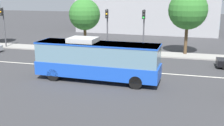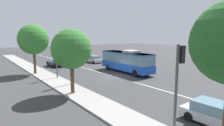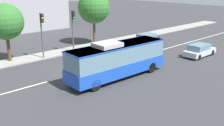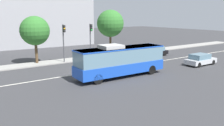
{
  "view_description": "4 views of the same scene",
  "coord_description": "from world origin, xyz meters",
  "px_view_note": "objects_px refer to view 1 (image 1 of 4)",
  "views": [
    {
      "loc": [
        8.07,
        -23.58,
        6.84
      ],
      "look_at": [
        2.17,
        -2.03,
        1.18
      ],
      "focal_mm": 43.84,
      "sensor_mm": 36.0,
      "label": 1
    },
    {
      "loc": [
        -20.59,
        15.56,
        5.67
      ],
      "look_at": [
        2.26,
        -1.38,
        1.5
      ],
      "focal_mm": 30.25,
      "sensor_mm": 36.0,
      "label": 2
    },
    {
      "loc": [
        -14.0,
        -19.43,
        8.4
      ],
      "look_at": [
        2.04,
        -1.87,
        0.88
      ],
      "focal_mm": 41.22,
      "sensor_mm": 36.0,
      "label": 3
    },
    {
      "loc": [
        -12.74,
        -22.15,
        6.38
      ],
      "look_at": [
        2.0,
        -0.84,
        0.93
      ],
      "focal_mm": 36.49,
      "sensor_mm": 36.0,
      "label": 4
    }
  ],
  "objects_px": {
    "traffic_light_far_corner": "(144,24)",
    "street_tree_kerbside_left": "(188,10)",
    "street_tree_kerbside_right": "(85,15)",
    "traffic_light_mid_block": "(3,20)",
    "traffic_light_near_corner": "(107,23)",
    "transit_bus": "(97,59)"
  },
  "relations": [
    {
      "from": "street_tree_kerbside_right",
      "to": "traffic_light_mid_block",
      "type": "bearing_deg",
      "value": -172.27
    },
    {
      "from": "traffic_light_near_corner",
      "to": "street_tree_kerbside_left",
      "type": "xyz_separation_m",
      "value": [
        8.81,
        1.89,
        1.52
      ]
    },
    {
      "from": "traffic_light_mid_block",
      "to": "street_tree_kerbside_right",
      "type": "height_order",
      "value": "street_tree_kerbside_right"
    },
    {
      "from": "traffic_light_far_corner",
      "to": "street_tree_kerbside_left",
      "type": "relative_size",
      "value": 0.72
    },
    {
      "from": "traffic_light_near_corner",
      "to": "traffic_light_far_corner",
      "type": "distance_m",
      "value": 4.19
    },
    {
      "from": "transit_bus",
      "to": "traffic_light_near_corner",
      "type": "bearing_deg",
      "value": 103.27
    },
    {
      "from": "traffic_light_far_corner",
      "to": "transit_bus",
      "type": "bearing_deg",
      "value": -12.03
    },
    {
      "from": "traffic_light_near_corner",
      "to": "street_tree_kerbside_right",
      "type": "distance_m",
      "value": 3.75
    },
    {
      "from": "street_tree_kerbside_right",
      "to": "street_tree_kerbside_left",
      "type": "bearing_deg",
      "value": 1.58
    },
    {
      "from": "traffic_light_near_corner",
      "to": "traffic_light_far_corner",
      "type": "xyz_separation_m",
      "value": [
        4.19,
        0.13,
        0.0
      ]
    },
    {
      "from": "traffic_light_far_corner",
      "to": "traffic_light_mid_block",
      "type": "bearing_deg",
      "value": -89.98
    },
    {
      "from": "traffic_light_far_corner",
      "to": "street_tree_kerbside_left",
      "type": "bearing_deg",
      "value": 110.72
    },
    {
      "from": "traffic_light_mid_block",
      "to": "street_tree_kerbside_right",
      "type": "xyz_separation_m",
      "value": [
        10.59,
        1.44,
        0.83
      ]
    },
    {
      "from": "traffic_light_mid_block",
      "to": "street_tree_kerbside_left",
      "type": "bearing_deg",
      "value": 99.09
    },
    {
      "from": "traffic_light_near_corner",
      "to": "transit_bus",
      "type": "bearing_deg",
      "value": 6.98
    },
    {
      "from": "transit_bus",
      "to": "traffic_light_mid_block",
      "type": "relative_size",
      "value": 1.94
    },
    {
      "from": "traffic_light_mid_block",
      "to": "traffic_light_near_corner",
      "type": "bearing_deg",
      "value": 94.16
    },
    {
      "from": "street_tree_kerbside_left",
      "to": "street_tree_kerbside_right",
      "type": "bearing_deg",
      "value": -178.42
    },
    {
      "from": "transit_bus",
      "to": "traffic_light_far_corner",
      "type": "bearing_deg",
      "value": 79.59
    },
    {
      "from": "traffic_light_mid_block",
      "to": "traffic_light_far_corner",
      "type": "distance_m",
      "value": 18.09
    },
    {
      "from": "street_tree_kerbside_left",
      "to": "street_tree_kerbside_right",
      "type": "distance_m",
      "value": 12.15
    },
    {
      "from": "transit_bus",
      "to": "traffic_light_far_corner",
      "type": "height_order",
      "value": "traffic_light_far_corner"
    }
  ]
}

